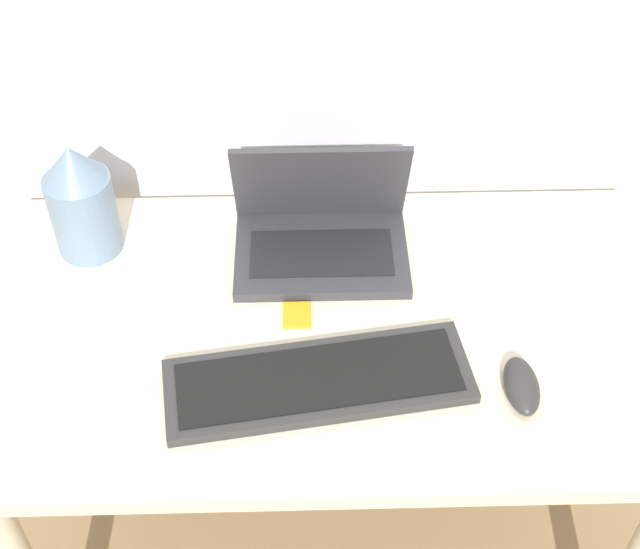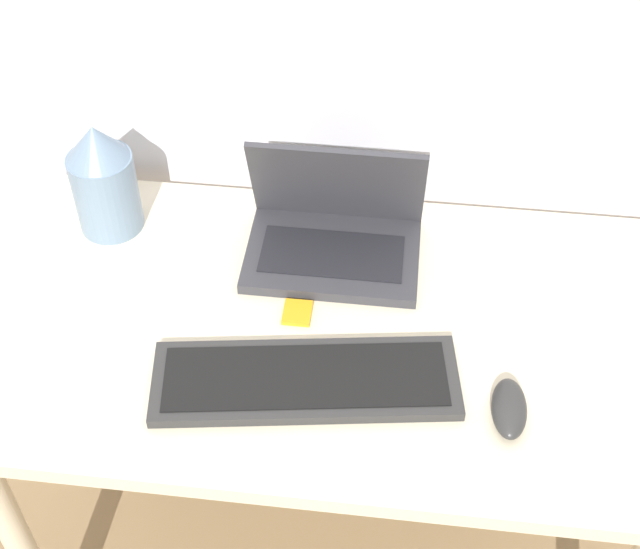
# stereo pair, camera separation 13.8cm
# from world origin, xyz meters

# --- Properties ---
(desk) EXTENTS (1.13, 0.64, 0.71)m
(desk) POSITION_xyz_m (0.00, 0.32, 0.61)
(desk) COLOR beige
(desk) RESTS_ON ground_plane
(laptop) EXTENTS (0.30, 0.21, 0.21)m
(laptop) POSITION_xyz_m (-0.01, 0.50, 0.75)
(laptop) COLOR #333338
(laptop) RESTS_ON desk
(keyboard) EXTENTS (0.48, 0.22, 0.02)m
(keyboard) POSITION_xyz_m (-0.02, 0.20, 0.72)
(keyboard) COLOR #2D2D2D
(keyboard) RESTS_ON desk
(mouse) EXTENTS (0.05, 0.11, 0.03)m
(mouse) POSITION_xyz_m (0.28, 0.17, 0.72)
(mouse) COLOR #2D2D2D
(mouse) RESTS_ON desk
(vase) EXTENTS (0.11, 0.11, 0.22)m
(vase) POSITION_xyz_m (-0.42, 0.52, 0.81)
(vase) COLOR slate
(vase) RESTS_ON desk
(mp3_player) EXTENTS (0.05, 0.05, 0.01)m
(mp3_player) POSITION_xyz_m (-0.05, 0.34, 0.71)
(mp3_player) COLOR orange
(mp3_player) RESTS_ON desk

